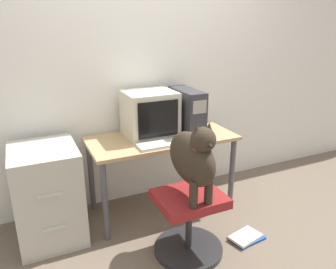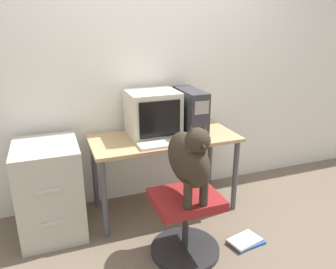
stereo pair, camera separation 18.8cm
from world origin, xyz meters
The scene contains 11 objects.
ground_plane centered at (0.00, 0.00, 0.00)m, with size 12.00×12.00×0.00m, color #6B5B4C.
wall_back centered at (0.00, 0.67, 1.30)m, with size 8.00×0.05×2.60m.
desk centered at (0.00, 0.30, 0.63)m, with size 1.32×0.61×0.73m.
crt_monitor centered at (-0.08, 0.39, 0.93)m, with size 0.44×0.40×0.40m.
pc_tower centered at (0.27, 0.34, 0.93)m, with size 0.17×0.46×0.40m.
keyboard centered at (-0.06, 0.10, 0.74)m, with size 0.47×0.16×0.03m.
computer_mouse centered at (0.24, 0.12, 0.75)m, with size 0.07×0.04×0.04m.
office_chair centered at (-0.07, -0.36, 0.26)m, with size 0.54×0.54×0.50m.
dog centered at (-0.07, -0.40, 0.81)m, with size 0.22×0.54×0.60m.
filing_cabinet centered at (-1.01, 0.29, 0.39)m, with size 0.50×0.59×0.79m.
book_stack_floor centered at (0.43, -0.44, 0.02)m, with size 0.30×0.22×0.04m.
Camera 1 is at (-1.11, -2.23, 1.71)m, focal length 35.00 mm.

